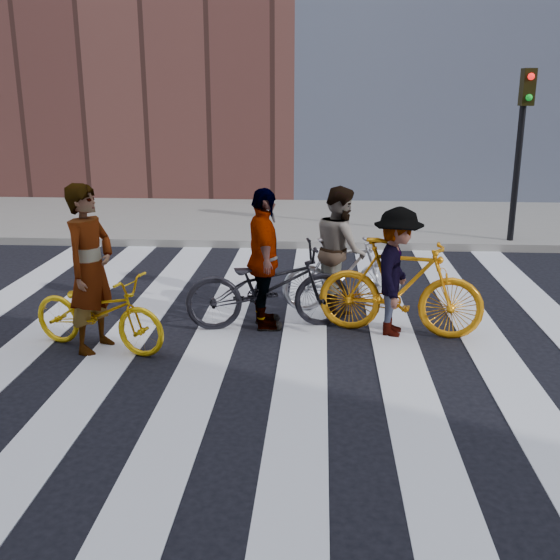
# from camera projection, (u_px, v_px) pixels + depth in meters

# --- Properties ---
(ground) EXTENTS (100.00, 100.00, 0.00)m
(ground) POSITION_uv_depth(u_px,v_px,m) (258.00, 346.00, 7.83)
(ground) COLOR black
(ground) RESTS_ON ground
(sidewalk_far) EXTENTS (100.00, 5.00, 0.15)m
(sidewalk_far) POSITION_uv_depth(u_px,v_px,m) (289.00, 221.00, 15.00)
(sidewalk_far) COLOR gray
(sidewalk_far) RESTS_ON ground
(zebra_crosswalk) EXTENTS (8.25, 10.00, 0.01)m
(zebra_crosswalk) POSITION_uv_depth(u_px,v_px,m) (258.00, 345.00, 7.83)
(zebra_crosswalk) COLOR white
(zebra_crosswalk) RESTS_ON ground
(traffic_signal) EXTENTS (0.22, 0.42, 3.33)m
(traffic_signal) POSITION_uv_depth(u_px,v_px,m) (522.00, 128.00, 12.03)
(traffic_signal) COLOR black
(traffic_signal) RESTS_ON ground
(bike_yellow_left) EXTENTS (1.86, 1.12, 0.92)m
(bike_yellow_left) POSITION_uv_depth(u_px,v_px,m) (98.00, 312.00, 7.61)
(bike_yellow_left) COLOR yellow
(bike_yellow_left) RESTS_ON ground
(bike_silver_mid) EXTENTS (1.77, 0.86, 1.02)m
(bike_silver_mid) POSITION_uv_depth(u_px,v_px,m) (343.00, 274.00, 9.02)
(bike_silver_mid) COLOR silver
(bike_silver_mid) RESTS_ON ground
(bike_yellow_right) EXTENTS (2.10, 0.98, 1.22)m
(bike_yellow_right) POSITION_uv_depth(u_px,v_px,m) (400.00, 287.00, 8.05)
(bike_yellow_right) COLOR orange
(bike_yellow_right) RESTS_ON ground
(bike_dark_rear) EXTENTS (2.19, 1.10, 1.10)m
(bike_dark_rear) POSITION_uv_depth(u_px,v_px,m) (268.00, 286.00, 8.29)
(bike_dark_rear) COLOR black
(bike_dark_rear) RESTS_ON ground
(rider_left) EXTENTS (0.66, 0.82, 1.96)m
(rider_left) POSITION_uv_depth(u_px,v_px,m) (90.00, 269.00, 7.47)
(rider_left) COLOR slate
(rider_left) RESTS_ON ground
(rider_mid) EXTENTS (0.83, 0.96, 1.72)m
(rider_mid) POSITION_uv_depth(u_px,v_px,m) (340.00, 249.00, 8.92)
(rider_mid) COLOR slate
(rider_mid) RESTS_ON ground
(rider_right) EXTENTS (0.80, 1.14, 1.60)m
(rider_right) POSITION_uv_depth(u_px,v_px,m) (397.00, 272.00, 8.00)
(rider_right) COLOR slate
(rider_right) RESTS_ON ground
(rider_rear) EXTENTS (0.62, 1.12, 1.80)m
(rider_rear) POSITION_uv_depth(u_px,v_px,m) (264.00, 260.00, 8.20)
(rider_rear) COLOR slate
(rider_rear) RESTS_ON ground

